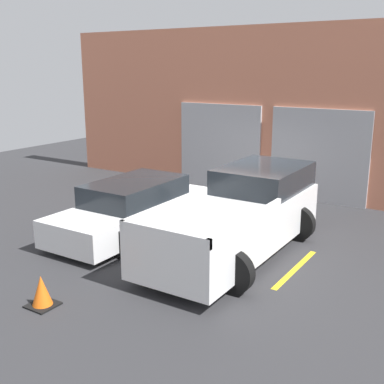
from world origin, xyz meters
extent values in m
plane|color=#2D2D30|center=(0.00, 0.00, 0.00)|extent=(28.00, 28.00, 0.00)
cube|color=#D17A5B|center=(0.00, 3.30, 2.58)|extent=(15.94, 0.60, 5.16)
cube|color=#ADADB2|center=(-1.87, 2.96, 1.38)|extent=(2.95, 0.08, 2.76)
cube|color=#ADADB2|center=(1.47, 2.96, 1.38)|extent=(2.95, 0.08, 2.76)
cube|color=white|center=(1.39, -2.17, 0.69)|extent=(1.83, 5.22, 0.94)
cube|color=#1E2328|center=(1.39, -0.73, 1.44)|extent=(1.68, 2.35, 0.56)
cube|color=white|center=(0.51, -3.34, 1.25)|extent=(0.08, 2.87, 0.18)
cube|color=white|center=(2.26, -3.34, 1.25)|extent=(0.08, 2.87, 0.18)
cube|color=white|center=(1.39, -4.74, 1.25)|extent=(1.83, 0.08, 0.18)
cylinder|color=black|center=(0.58, -0.55, 0.41)|extent=(0.81, 0.22, 0.81)
cylinder|color=black|center=(2.19, -0.55, 0.41)|extent=(0.81, 0.22, 0.81)
cylinder|color=black|center=(0.58, -3.79, 0.41)|extent=(0.81, 0.22, 0.81)
cylinder|color=black|center=(2.19, -3.79, 0.41)|extent=(0.81, 0.22, 0.81)
cube|color=white|center=(-1.39, -2.17, 0.45)|extent=(1.72, 4.54, 0.62)
cube|color=#1E2328|center=(-1.39, -2.06, 1.02)|extent=(1.52, 2.50, 0.51)
cylinder|color=black|center=(-2.14, -0.76, 0.32)|extent=(0.64, 0.22, 0.64)
cylinder|color=black|center=(-0.64, -0.76, 0.32)|extent=(0.64, 0.22, 0.64)
cylinder|color=black|center=(-2.14, -3.58, 0.32)|extent=(0.64, 0.22, 0.64)
cylinder|color=black|center=(-0.64, -3.58, 0.32)|extent=(0.64, 0.22, 0.64)
cube|color=gold|center=(-2.78, -2.17, 0.00)|extent=(0.12, 2.20, 0.01)
cube|color=gold|center=(0.00, -2.17, 0.00)|extent=(0.12, 2.20, 0.01)
cube|color=gold|center=(2.78, -2.17, 0.00)|extent=(0.12, 2.20, 0.01)
cube|color=black|center=(-0.29, -5.94, 0.01)|extent=(0.47, 0.47, 0.03)
cone|color=orange|center=(-0.29, -5.94, 0.28)|extent=(0.36, 0.36, 0.55)
camera|label=1|loc=(5.82, -10.83, 3.93)|focal=45.00mm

